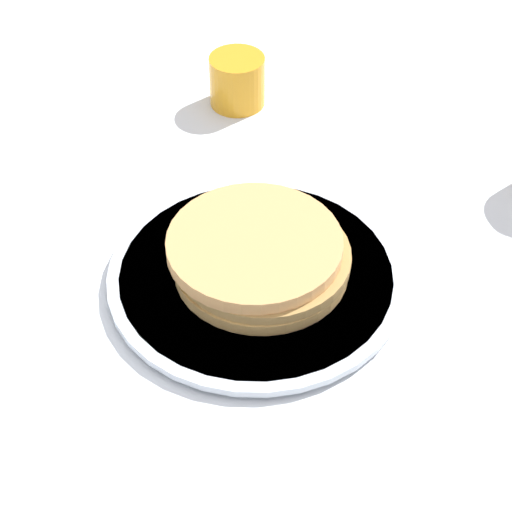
{
  "coord_description": "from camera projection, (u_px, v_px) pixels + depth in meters",
  "views": [
    {
      "loc": [
        -0.36,
        0.41,
        0.58
      ],
      "look_at": [
        0.01,
        -0.01,
        0.03
      ],
      "focal_mm": 60.0,
      "sensor_mm": 36.0,
      "label": 1
    }
  ],
  "objects": [
    {
      "name": "juice_glass",
      "position": [
        237.0,
        81.0,
        1.0
      ],
      "size": [
        0.06,
        0.06,
        0.06
      ],
      "color": "orange",
      "rests_on": "ground_plane"
    },
    {
      "name": "pancake_stack",
      "position": [
        259.0,
        255.0,
        0.79
      ],
      "size": [
        0.17,
        0.17,
        0.04
      ],
      "color": "tan",
      "rests_on": "plate"
    },
    {
      "name": "plate",
      "position": [
        256.0,
        276.0,
        0.8
      ],
      "size": [
        0.28,
        0.28,
        0.01
      ],
      "color": "silver",
      "rests_on": "ground_plane"
    },
    {
      "name": "ground_plane",
      "position": [
        255.0,
        293.0,
        0.8
      ],
      "size": [
        4.0,
        4.0,
        0.0
      ],
      "primitive_type": "plane",
      "color": "white"
    }
  ]
}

